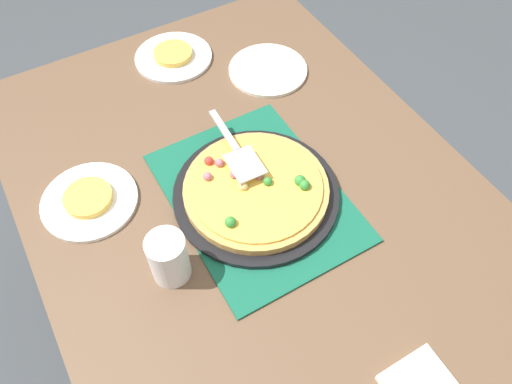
{
  "coord_description": "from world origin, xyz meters",
  "views": [
    {
      "loc": [
        -0.58,
        0.33,
        1.7
      ],
      "look_at": [
        0.0,
        0.0,
        0.77
      ],
      "focal_mm": 35.22,
      "sensor_mm": 36.0,
      "label": 1
    }
  ],
  "objects_px": {
    "plate_far_right": "(174,57)",
    "pizza": "(256,189)",
    "served_slice_right": "(173,53)",
    "cup_near": "(169,258)",
    "pizza_pan": "(256,194)",
    "plate_near_left": "(90,201)",
    "served_slice_left": "(88,198)",
    "pizza_server": "(237,149)",
    "plate_side": "(268,70)"
  },
  "relations": [
    {
      "from": "pizza_pan",
      "to": "served_slice_right",
      "type": "relative_size",
      "value": 3.45
    },
    {
      "from": "plate_near_left",
      "to": "cup_near",
      "type": "distance_m",
      "value": 0.28
    },
    {
      "from": "cup_near",
      "to": "served_slice_right",
      "type": "bearing_deg",
      "value": -24.65
    },
    {
      "from": "served_slice_left",
      "to": "served_slice_right",
      "type": "xyz_separation_m",
      "value": [
        0.36,
        -0.38,
        0.0
      ]
    },
    {
      "from": "served_slice_left",
      "to": "cup_near",
      "type": "distance_m",
      "value": 0.27
    },
    {
      "from": "pizza",
      "to": "served_slice_left",
      "type": "bearing_deg",
      "value": 62.22
    },
    {
      "from": "plate_far_right",
      "to": "cup_near",
      "type": "distance_m",
      "value": 0.68
    },
    {
      "from": "served_slice_right",
      "to": "cup_near",
      "type": "distance_m",
      "value": 0.68
    },
    {
      "from": "plate_side",
      "to": "pizza_server",
      "type": "relative_size",
      "value": 0.95
    },
    {
      "from": "pizza",
      "to": "plate_far_right",
      "type": "bearing_deg",
      "value": -4.08
    },
    {
      "from": "served_slice_right",
      "to": "pizza_pan",
      "type": "bearing_deg",
      "value": 175.94
    },
    {
      "from": "pizza_pan",
      "to": "pizza",
      "type": "relative_size",
      "value": 1.15
    },
    {
      "from": "plate_side",
      "to": "served_slice_right",
      "type": "bearing_deg",
      "value": 48.64
    },
    {
      "from": "plate_far_right",
      "to": "served_slice_left",
      "type": "height_order",
      "value": "served_slice_left"
    },
    {
      "from": "plate_near_left",
      "to": "plate_far_right",
      "type": "xyz_separation_m",
      "value": [
        0.36,
        -0.38,
        0.0
      ]
    },
    {
      "from": "plate_side",
      "to": "cup_near",
      "type": "xyz_separation_m",
      "value": [
        -0.44,
        0.49,
        0.06
      ]
    },
    {
      "from": "pizza",
      "to": "plate_side",
      "type": "distance_m",
      "value": 0.44
    },
    {
      "from": "served_slice_left",
      "to": "cup_near",
      "type": "relative_size",
      "value": 0.92
    },
    {
      "from": "plate_side",
      "to": "pizza_server",
      "type": "distance_m",
      "value": 0.36
    },
    {
      "from": "plate_near_left",
      "to": "served_slice_left",
      "type": "xyz_separation_m",
      "value": [
        0.0,
        0.0,
        0.01
      ]
    },
    {
      "from": "plate_side",
      "to": "served_slice_right",
      "type": "height_order",
      "value": "served_slice_right"
    },
    {
      "from": "served_slice_left",
      "to": "pizza_server",
      "type": "relative_size",
      "value": 0.47
    },
    {
      "from": "plate_side",
      "to": "pizza",
      "type": "bearing_deg",
      "value": 145.62
    },
    {
      "from": "plate_far_right",
      "to": "plate_side",
      "type": "xyz_separation_m",
      "value": [
        -0.18,
        -0.21,
        0.0
      ]
    },
    {
      "from": "pizza_pan",
      "to": "served_slice_left",
      "type": "distance_m",
      "value": 0.38
    },
    {
      "from": "pizza",
      "to": "plate_side",
      "type": "height_order",
      "value": "pizza"
    },
    {
      "from": "pizza_pan",
      "to": "pizza",
      "type": "xyz_separation_m",
      "value": [
        0.0,
        0.0,
        0.02
      ]
    },
    {
      "from": "plate_far_right",
      "to": "pizza",
      "type": "bearing_deg",
      "value": 175.92
    },
    {
      "from": "served_slice_left",
      "to": "served_slice_right",
      "type": "distance_m",
      "value": 0.52
    },
    {
      "from": "plate_near_left",
      "to": "served_slice_left",
      "type": "height_order",
      "value": "served_slice_left"
    },
    {
      "from": "served_slice_left",
      "to": "plate_far_right",
      "type": "bearing_deg",
      "value": -45.87
    },
    {
      "from": "served_slice_left",
      "to": "pizza_server",
      "type": "height_order",
      "value": "pizza_server"
    },
    {
      "from": "pizza",
      "to": "plate_far_right",
      "type": "height_order",
      "value": "pizza"
    },
    {
      "from": "plate_near_left",
      "to": "pizza_server",
      "type": "relative_size",
      "value": 0.95
    },
    {
      "from": "plate_near_left",
      "to": "served_slice_left",
      "type": "relative_size",
      "value": 2.0
    },
    {
      "from": "pizza_pan",
      "to": "cup_near",
      "type": "xyz_separation_m",
      "value": [
        -0.08,
        0.25,
        0.05
      ]
    },
    {
      "from": "pizza_server",
      "to": "pizza_pan",
      "type": "bearing_deg",
      "value": 177.37
    },
    {
      "from": "cup_near",
      "to": "pizza",
      "type": "bearing_deg",
      "value": -72.3
    },
    {
      "from": "pizza",
      "to": "plate_far_right",
      "type": "relative_size",
      "value": 1.5
    },
    {
      "from": "plate_near_left",
      "to": "served_slice_left",
      "type": "bearing_deg",
      "value": 0.0
    },
    {
      "from": "plate_far_right",
      "to": "served_slice_left",
      "type": "bearing_deg",
      "value": 134.13
    },
    {
      "from": "plate_side",
      "to": "pizza_server",
      "type": "height_order",
      "value": "pizza_server"
    },
    {
      "from": "served_slice_left",
      "to": "served_slice_right",
      "type": "height_order",
      "value": "same"
    },
    {
      "from": "pizza",
      "to": "plate_side",
      "type": "xyz_separation_m",
      "value": [
        0.36,
        -0.25,
        -0.03
      ]
    },
    {
      "from": "plate_side",
      "to": "cup_near",
      "type": "height_order",
      "value": "cup_near"
    },
    {
      "from": "pizza",
      "to": "pizza_server",
      "type": "distance_m",
      "value": 0.1
    },
    {
      "from": "cup_near",
      "to": "pizza_server",
      "type": "height_order",
      "value": "cup_near"
    },
    {
      "from": "pizza_server",
      "to": "served_slice_right",
      "type": "bearing_deg",
      "value": -4.38
    },
    {
      "from": "plate_near_left",
      "to": "served_slice_right",
      "type": "relative_size",
      "value": 2.0
    },
    {
      "from": "plate_near_left",
      "to": "served_slice_right",
      "type": "xyz_separation_m",
      "value": [
        0.36,
        -0.38,
        0.01
      ]
    }
  ]
}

